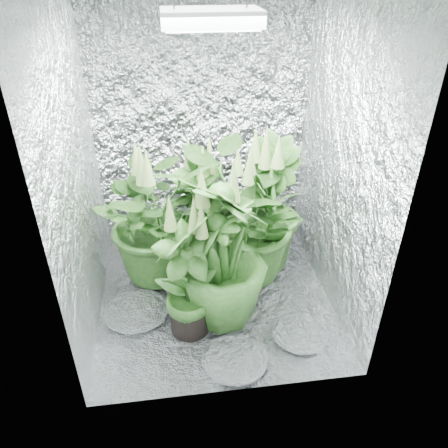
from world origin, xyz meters
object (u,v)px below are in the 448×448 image
object	(u,v)px
plant_c	(267,208)
plant_e	(247,221)
plant_d	(222,254)
grow_lamp	(211,18)
plant_f	(188,276)
plant_a	(156,218)
circulation_fan	(279,227)
plant_b	(203,216)

from	to	relation	value
plant_c	plant_e	world-z (taller)	plant_c
plant_d	grow_lamp	bearing A→B (deg)	97.34
plant_d	plant_f	world-z (taller)	plant_d
plant_c	plant_f	world-z (taller)	plant_c
plant_a	circulation_fan	size ratio (longest dim) A/B	3.30
circulation_fan	plant_c	bearing A→B (deg)	-102.04
plant_d	circulation_fan	bearing A→B (deg)	54.78
plant_d	circulation_fan	size ratio (longest dim) A/B	3.37
plant_a	plant_e	distance (m)	0.65
plant_f	circulation_fan	world-z (taller)	plant_f
plant_b	plant_c	distance (m)	0.48
plant_b	circulation_fan	distance (m)	0.77
plant_e	circulation_fan	xyz separation A→B (m)	(0.36, 0.46, -0.37)
plant_b	plant_f	world-z (taller)	plant_b
plant_d	plant_e	world-z (taller)	plant_d
grow_lamp	plant_b	size ratio (longest dim) A/B	0.49
plant_b	plant_d	size ratio (longest dim) A/B	0.92
plant_d	plant_f	xyz separation A→B (m)	(-0.22, -0.09, -0.08)
plant_b	plant_a	bearing A→B (deg)	-168.83
plant_c	plant_e	xyz separation A→B (m)	(-0.18, -0.18, 0.02)
plant_b	plant_c	bearing A→B (deg)	-3.16
plant_d	plant_e	bearing A→B (deg)	58.77
plant_f	plant_b	bearing A→B (deg)	76.96
plant_a	plant_b	bearing A→B (deg)	11.17
plant_e	plant_f	world-z (taller)	plant_e
grow_lamp	plant_d	distance (m)	1.32
plant_e	plant_f	bearing A→B (deg)	-134.44
grow_lamp	plant_e	bearing A→B (deg)	33.52
grow_lamp	plant_d	world-z (taller)	grow_lamp
circulation_fan	plant_f	bearing A→B (deg)	-110.09
plant_e	plant_d	bearing A→B (deg)	-121.23
plant_c	plant_a	bearing A→B (deg)	-177.17
plant_a	plant_b	size ratio (longest dim) A/B	1.06
plant_a	plant_e	xyz separation A→B (m)	(0.63, -0.14, 0.01)
plant_b	plant_f	size ratio (longest dim) A/B	1.07
plant_b	circulation_fan	bearing A→B (deg)	21.09
plant_b	plant_e	bearing A→B (deg)	-35.43
plant_a	plant_c	bearing A→B (deg)	2.83
plant_a	plant_d	size ratio (longest dim) A/B	0.98
plant_c	circulation_fan	distance (m)	0.49
plant_e	circulation_fan	world-z (taller)	plant_e
plant_e	plant_f	size ratio (longest dim) A/B	1.12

